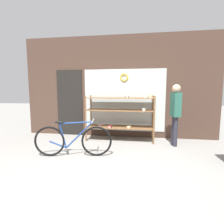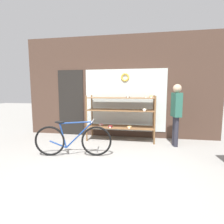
% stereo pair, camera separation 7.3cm
% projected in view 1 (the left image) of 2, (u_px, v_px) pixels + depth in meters
% --- Properties ---
extents(ground_plane, '(30.00, 30.00, 0.00)m').
position_uv_depth(ground_plane, '(101.00, 171.00, 3.17)').
color(ground_plane, gray).
extents(storefront_facade, '(6.01, 0.13, 3.12)m').
position_uv_depth(storefront_facade, '(116.00, 88.00, 5.44)').
color(storefront_facade, '#473328').
rests_on(storefront_facade, ground_plane).
extents(display_case, '(1.95, 0.59, 1.33)m').
position_uv_depth(display_case, '(120.00, 113.00, 5.07)').
color(display_case, brown).
rests_on(display_case, ground_plane).
extents(bicycle, '(1.70, 0.47, 0.81)m').
position_uv_depth(bicycle, '(73.00, 140.00, 3.86)').
color(bicycle, black).
rests_on(bicycle, ground_plane).
extents(pedestrian, '(0.24, 0.35, 1.61)m').
position_uv_depth(pedestrian, '(175.00, 110.00, 4.53)').
color(pedestrian, '#282833').
rests_on(pedestrian, ground_plane).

